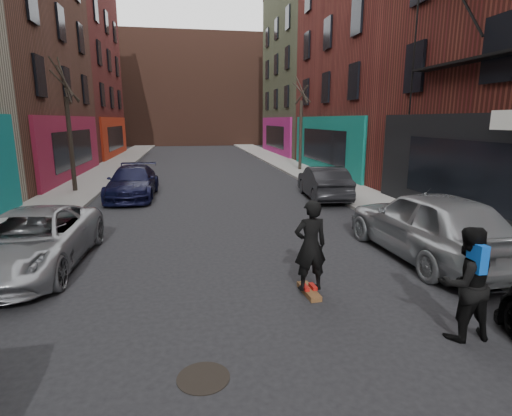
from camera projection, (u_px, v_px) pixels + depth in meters
name	position (u px, v px, depth m)	size (l,w,h in m)	color
sidewalk_left	(117.00, 164.00, 29.88)	(2.50, 84.00, 0.13)	gray
sidewalk_right	(280.00, 161.00, 31.96)	(2.50, 84.00, 0.13)	gray
buildings_right	(509.00, 13.00, 17.98)	(12.00, 56.00, 16.00)	#4E2E21
building_far	(192.00, 92.00, 54.43)	(40.00, 10.00, 14.00)	#47281E
tree_left_far	(68.00, 118.00, 17.63)	(2.00, 2.00, 6.50)	black
tree_right_far	(301.00, 116.00, 25.43)	(2.00, 2.00, 6.80)	black
parked_left_far	(31.00, 241.00, 8.93)	(2.20, 4.78, 1.33)	gray
parked_left_end	(133.00, 182.00, 17.11)	(1.90, 4.68, 1.36)	black
parked_right_far	(429.00, 224.00, 9.58)	(2.02, 5.03, 1.71)	#919599
parked_right_end	(323.00, 183.00, 16.93)	(1.47, 4.22, 1.39)	black
skateboard	(309.00, 291.00, 7.75)	(0.22, 0.80, 0.10)	brown
skateboarder	(310.00, 246.00, 7.55)	(0.64, 0.42, 1.76)	black
pedestrian	(465.00, 283.00, 6.03)	(0.86, 0.67, 1.78)	black
manhole	(203.00, 378.00, 5.22)	(0.70, 0.70, 0.01)	black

